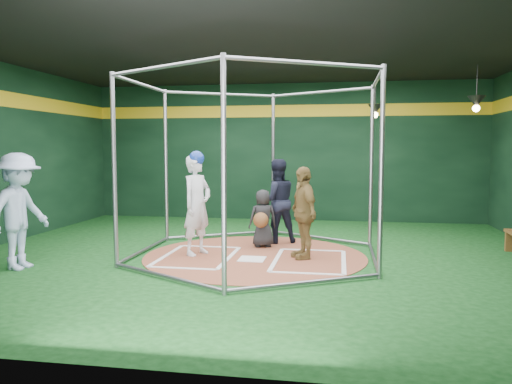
# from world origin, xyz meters

# --- Properties ---
(room_shell) EXTENTS (10.10, 9.10, 3.53)m
(room_shell) POSITION_xyz_m (0.00, 0.01, 1.75)
(room_shell) COLOR #0C3711
(room_shell) RESTS_ON ground
(clay_disc) EXTENTS (3.80, 3.80, 0.01)m
(clay_disc) POSITION_xyz_m (0.00, 0.00, 0.01)
(clay_disc) COLOR brown
(clay_disc) RESTS_ON ground
(home_plate) EXTENTS (0.43, 0.43, 0.01)m
(home_plate) POSITION_xyz_m (0.00, -0.30, 0.02)
(home_plate) COLOR white
(home_plate) RESTS_ON clay_disc
(batter_box_left) EXTENTS (1.17, 1.77, 0.01)m
(batter_box_left) POSITION_xyz_m (-0.95, -0.25, 0.02)
(batter_box_left) COLOR white
(batter_box_left) RESTS_ON clay_disc
(batter_box_right) EXTENTS (1.17, 1.77, 0.01)m
(batter_box_right) POSITION_xyz_m (0.95, -0.25, 0.02)
(batter_box_right) COLOR white
(batter_box_right) RESTS_ON clay_disc
(batting_cage) EXTENTS (4.05, 4.67, 3.00)m
(batting_cage) POSITION_xyz_m (-0.00, -0.00, 1.50)
(batting_cage) COLOR gray
(batting_cage) RESTS_ON ground
(pendant_lamp_near) EXTENTS (0.34, 0.34, 0.90)m
(pendant_lamp_near) POSITION_xyz_m (2.20, 3.60, 2.74)
(pendant_lamp_near) COLOR black
(pendant_lamp_near) RESTS_ON room_shell
(pendant_lamp_far) EXTENTS (0.34, 0.34, 0.90)m
(pendant_lamp_far) POSITION_xyz_m (4.00, 2.00, 2.74)
(pendant_lamp_far) COLOR black
(pendant_lamp_far) RESTS_ON room_shell
(batter_figure) EXTENTS (0.63, 0.74, 1.79)m
(batter_figure) POSITION_xyz_m (-1.00, -0.06, 0.90)
(batter_figure) COLOR silver
(batter_figure) RESTS_ON clay_disc
(visitor_leopard) EXTENTS (0.72, 0.97, 1.54)m
(visitor_leopard) POSITION_xyz_m (0.82, -0.04, 0.78)
(visitor_leopard) COLOR #A18245
(visitor_leopard) RESTS_ON clay_disc
(catcher_figure) EXTENTS (0.62, 0.65, 1.08)m
(catcher_figure) POSITION_xyz_m (0.01, 0.77, 0.55)
(catcher_figure) COLOR black
(catcher_figure) RESTS_ON clay_disc
(umpire) EXTENTS (0.98, 0.89, 1.63)m
(umpire) POSITION_xyz_m (0.21, 1.26, 0.83)
(umpire) COLOR black
(umpire) RESTS_ON clay_disc
(bystander_blue) EXTENTS (0.78, 1.21, 1.78)m
(bystander_blue) POSITION_xyz_m (-3.41, -1.47, 0.89)
(bystander_blue) COLOR #B0C5E8
(bystander_blue) RESTS_ON ground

